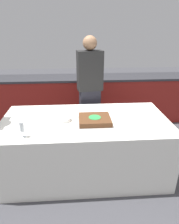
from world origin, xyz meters
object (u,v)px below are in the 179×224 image
(plate_stack, at_px, (63,119))
(person_cutting_cake, at_px, (90,91))
(wine_glass, at_px, (22,127))
(cake, at_px, (95,120))

(plate_stack, bearing_deg, person_cutting_cake, 63.02)
(plate_stack, relative_size, wine_glass, 1.11)
(cake, height_order, person_cutting_cake, person_cutting_cake)
(wine_glass, bearing_deg, person_cutting_cake, 54.82)
(person_cutting_cake, bearing_deg, wine_glass, 45.98)
(cake, relative_size, plate_stack, 2.18)
(wine_glass, distance_m, person_cutting_cake, 1.35)
(cake, bearing_deg, wine_glass, -159.53)
(cake, distance_m, plate_stack, 0.39)
(cake, bearing_deg, plate_stack, 169.69)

